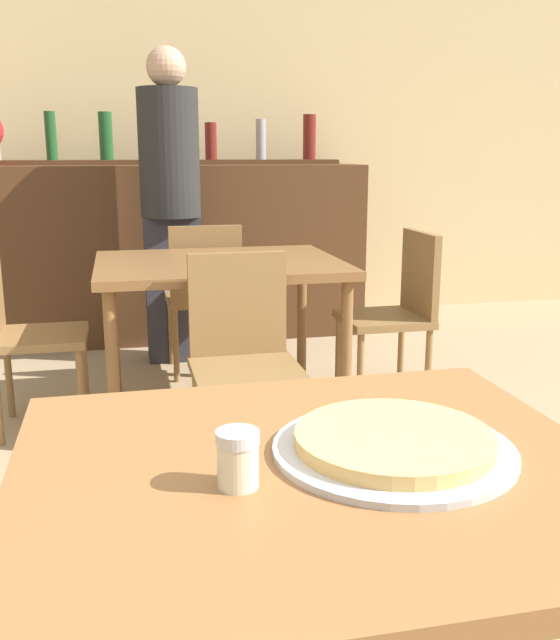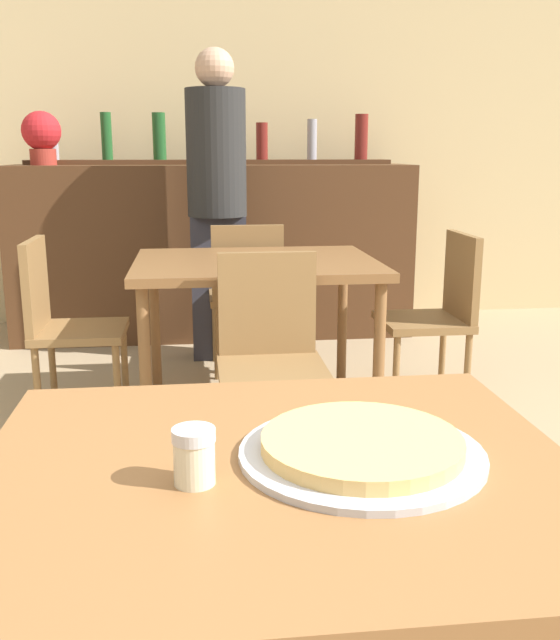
# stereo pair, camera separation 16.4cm
# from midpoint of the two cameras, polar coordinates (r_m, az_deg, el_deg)

# --- Properties ---
(wall_back) EXTENTS (8.00, 0.05, 2.80)m
(wall_back) POSITION_cam_midpoint_polar(r_m,az_deg,el_deg) (5.24, -4.75, 15.37)
(wall_back) COLOR #D1B784
(wall_back) RESTS_ON ground_plane
(dining_table_near) EXTENTS (0.94, 0.82, 0.74)m
(dining_table_near) POSITION_cam_midpoint_polar(r_m,az_deg,el_deg) (1.18, 4.03, -15.28)
(dining_table_near) COLOR brown
(dining_table_near) RESTS_ON ground_plane
(dining_table_far) EXTENTS (1.10, 0.88, 0.73)m
(dining_table_far) POSITION_cam_midpoint_polar(r_m,az_deg,el_deg) (3.26, -0.51, 3.51)
(dining_table_far) COLOR brown
(dining_table_far) RESTS_ON ground_plane
(bar_counter) EXTENTS (2.60, 0.56, 1.13)m
(bar_counter) POSITION_cam_midpoint_polar(r_m,az_deg,el_deg) (4.78, -4.33, 5.52)
(bar_counter) COLOR #4C2D19
(bar_counter) RESTS_ON ground_plane
(bar_back_shelf) EXTENTS (2.39, 0.24, 0.33)m
(bar_back_shelf) POSITION_cam_midpoint_polar(r_m,az_deg,el_deg) (4.88, -4.09, 13.22)
(bar_back_shelf) COLOR #4C2D19
(bar_back_shelf) RESTS_ON bar_counter
(chair_far_side_front) EXTENTS (0.40, 0.40, 0.84)m
(chair_far_side_front) POSITION_cam_midpoint_polar(r_m,az_deg,el_deg) (2.70, 0.93, -2.32)
(chair_far_side_front) COLOR olive
(chair_far_side_front) RESTS_ON ground_plane
(chair_far_side_back) EXTENTS (0.40, 0.40, 0.84)m
(chair_far_side_back) POSITION_cam_midpoint_polar(r_m,az_deg,el_deg) (3.89, -1.50, 2.55)
(chair_far_side_back) COLOR olive
(chair_far_side_back) RESTS_ON ground_plane
(chair_far_side_left) EXTENTS (0.40, 0.40, 0.84)m
(chair_far_side_left) POSITION_cam_midpoint_polar(r_m,az_deg,el_deg) (3.32, -15.72, 0.14)
(chair_far_side_left) COLOR olive
(chair_far_side_left) RESTS_ON ground_plane
(chair_far_side_right) EXTENTS (0.40, 0.40, 0.84)m
(chair_far_side_right) POSITION_cam_midpoint_polar(r_m,az_deg,el_deg) (3.50, 13.91, 0.92)
(chair_far_side_right) COLOR olive
(chair_far_side_right) RESTS_ON ground_plane
(pizza_tray) EXTENTS (0.40, 0.40, 0.04)m
(pizza_tray) POSITION_cam_midpoint_polar(r_m,az_deg,el_deg) (1.17, 10.60, -10.09)
(pizza_tray) COLOR #B7B7BC
(pizza_tray) RESTS_ON dining_table_near
(cheese_shaker) EXTENTS (0.06, 0.06, 0.09)m
(cheese_shaker) POSITION_cam_midpoint_polar(r_m,az_deg,el_deg) (1.06, -2.44, -10.89)
(cheese_shaker) COLOR beige
(cheese_shaker) RESTS_ON dining_table_near
(person_standing) EXTENTS (0.34, 0.34, 1.77)m
(person_standing) POSITION_cam_midpoint_polar(r_m,az_deg,el_deg) (4.16, -3.92, 9.92)
(person_standing) COLOR #2D2D38
(person_standing) RESTS_ON ground_plane
(potted_plant) EXTENTS (0.24, 0.24, 0.33)m
(potted_plant) POSITION_cam_midpoint_polar(r_m,az_deg,el_deg) (4.76, -17.59, 13.93)
(potted_plant) COLOR maroon
(potted_plant) RESTS_ON bar_counter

